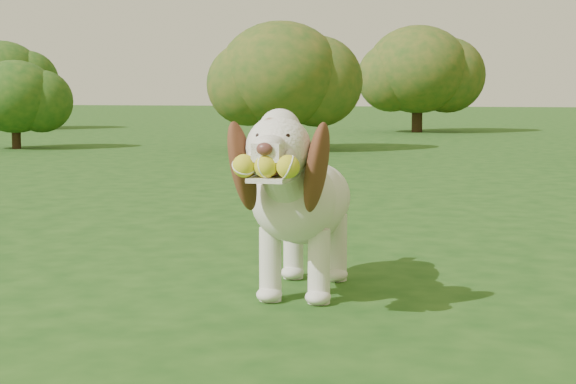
# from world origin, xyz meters

# --- Properties ---
(ground) EXTENTS (80.00, 80.00, 0.00)m
(ground) POSITION_xyz_m (0.00, 0.00, 0.00)
(ground) COLOR #184313
(ground) RESTS_ON ground
(dog) EXTENTS (0.41, 1.17, 0.76)m
(dog) POSITION_xyz_m (0.34, -0.55, 0.41)
(dog) COLOR white
(dog) RESTS_ON ground
(shrub_a) EXTENTS (1.20, 1.20, 1.25)m
(shrub_a) POSITION_xyz_m (-5.53, 7.21, 0.73)
(shrub_a) COLOR #382314
(shrub_a) RESTS_ON ground
(shrub_b) EXTENTS (1.70, 1.70, 1.76)m
(shrub_b) POSITION_xyz_m (-1.81, 7.72, 1.03)
(shrub_b) COLOR #382314
(shrub_b) RESTS_ON ground
(shrub_g) EXTENTS (1.79, 1.79, 1.86)m
(shrub_g) POSITION_xyz_m (-9.13, 12.75, 1.09)
(shrub_g) COLOR #382314
(shrub_g) RESTS_ON ground
(shrub_i) EXTENTS (2.00, 2.00, 2.07)m
(shrub_i) POSITION_xyz_m (-0.48, 13.39, 1.22)
(shrub_i) COLOR #382314
(shrub_i) RESTS_ON ground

